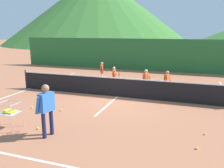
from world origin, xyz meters
The scene contains 22 objects.
ground_plane centered at (0.00, 0.00, 0.00)m, with size 120.00×120.00×0.00m, color #A86647.
line_baseline_near centered at (0.00, -6.24, 0.00)m, with size 10.39×0.08×0.01m, color white.
line_baseline_far centered at (0.00, 4.58, 0.00)m, with size 10.39×0.08×0.01m, color white.
line_sideline_west centered at (-5.19, 0.00, 0.00)m, with size 0.08×10.82×0.01m, color white.
line_service_center centered at (0.00, 0.00, 0.00)m, with size 0.08×5.82×0.01m, color white.
tennis_net centered at (0.00, 0.00, 0.50)m, with size 10.97×0.08×1.05m.
instructor centered at (-0.70, -4.93, 0.99)m, with size 0.44×0.81×1.65m.
student_0 centered at (-1.85, 2.69, 0.79)m, with size 0.59×0.54×1.31m.
student_1 centered at (-0.75, 1.78, 0.73)m, with size 0.50×0.54×1.21m.
student_2 centered at (1.17, 1.31, 0.74)m, with size 0.41×0.68×1.23m.
student_3 centered at (2.26, 1.25, 0.74)m, with size 0.37×0.49×1.23m.
ball_cart centered at (-2.24, -4.82, 0.59)m, with size 0.58×0.58×0.90m.
tennis_ball_0 centered at (-2.18, -3.34, 0.03)m, with size 0.07×0.07×0.07m, color yellow.
tennis_ball_2 centered at (3.68, -4.33, 0.03)m, with size 0.07×0.07×0.07m, color yellow.
tennis_ball_3 centered at (-1.54, -2.78, 0.03)m, with size 0.07×0.07×0.07m, color yellow.
tennis_ball_4 centered at (-3.05, -0.92, 0.03)m, with size 0.07×0.07×0.07m, color yellow.
tennis_ball_5 centered at (3.93, -3.28, 0.03)m, with size 0.07×0.07×0.07m, color yellow.
tennis_ball_6 centered at (-2.92, -2.84, 0.03)m, with size 0.07×0.07×0.07m, color yellow.
tennis_ball_7 centered at (-1.32, -4.62, 0.03)m, with size 0.07×0.07×0.07m, color yellow.
tennis_ball_8 centered at (-0.18, -1.15, 0.03)m, with size 0.07×0.07×0.07m, color yellow.
windscreen_fence centered at (0.00, 8.22, 1.29)m, with size 22.85×0.08×2.57m, color #286B33.
hill_1 centered at (-19.47, 45.20, 8.40)m, with size 45.55×45.55×16.80m, color #38702D.
Camera 1 is at (3.36, -10.67, 3.22)m, focal length 37.43 mm.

